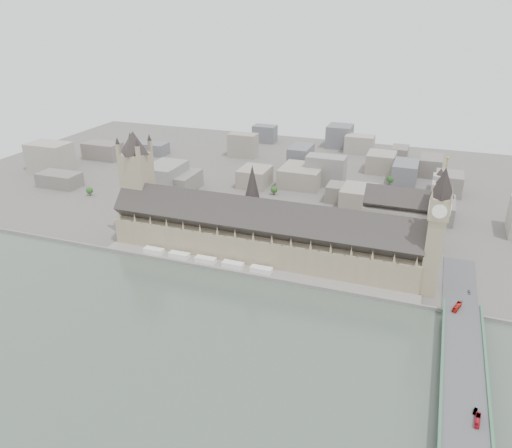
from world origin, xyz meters
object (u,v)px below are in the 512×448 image
(elizabeth_tower, at_px, (437,223))
(westminster_abbey, at_px, (404,217))
(red_bus_north, at_px, (457,307))
(car_approach, at_px, (469,292))
(red_bus_south, at_px, (478,420))
(car_silver, at_px, (475,411))
(westminster_bridge, at_px, (463,375))
(palace_of_westminster, at_px, (261,234))
(victoria_tower, at_px, (137,180))

(elizabeth_tower, bearing_deg, westminster_abbey, 107.29)
(red_bus_north, height_order, car_approach, red_bus_north)
(red_bus_south, xyz_separation_m, car_silver, (-0.72, 6.91, -0.62))
(westminster_bridge, relative_size, car_silver, 67.91)
(red_bus_north, bearing_deg, westminster_bridge, -68.96)
(westminster_abbey, height_order, car_approach, westminster_abbey)
(palace_of_westminster, height_order, westminster_bridge, palace_of_westminster)
(red_bus_south, bearing_deg, car_silver, 102.51)
(red_bus_north, bearing_deg, elizabeth_tower, 139.57)
(palace_of_westminster, xyz_separation_m, victoria_tower, (-122.00, 6.30, 32.50))
(westminster_bridge, bearing_deg, car_approach, 87.09)
(elizabeth_tower, distance_m, victoria_tower, 260.64)
(victoria_tower, bearing_deg, elizabeth_tower, -3.96)
(red_bus_south, relative_size, car_approach, 2.00)
(westminster_abbey, bearing_deg, red_bus_south, -75.80)
(westminster_bridge, distance_m, red_bus_south, 41.98)
(elizabeth_tower, relative_size, victoria_tower, 1.07)
(red_bus_south, bearing_deg, victoria_tower, 158.42)
(victoria_tower, height_order, red_bus_south, victoria_tower)
(red_bus_south, xyz_separation_m, car_approach, (-1.00, 129.48, -0.68))
(victoria_tower, bearing_deg, red_bus_north, -10.16)
(westminster_bridge, bearing_deg, westminster_abbey, 105.64)
(car_silver, xyz_separation_m, car_approach, (-0.27, 122.57, -0.05))
(victoria_tower, height_order, westminster_abbey, victoria_tower)
(westminster_abbey, distance_m, car_approach, 110.21)
(westminster_bridge, height_order, car_silver, car_silver)
(elizabeth_tower, relative_size, car_silver, 22.46)
(red_bus_south, bearing_deg, car_approach, 96.97)
(victoria_tower, xyz_separation_m, red_bus_south, (289.49, -154.60, -43.55))
(westminster_abbey, xyz_separation_m, red_bus_north, (47.21, -119.21, -13.12))
(palace_of_westminster, relative_size, red_bus_north, 21.52)
(car_silver, bearing_deg, car_approach, 103.02)
(elizabeth_tower, bearing_deg, palace_of_westminster, 175.15)
(red_bus_north, relative_size, red_bus_south, 1.22)
(westminster_bridge, distance_m, car_silver, 35.02)
(palace_of_westminster, height_order, westminster_abbey, westminster_abbey)
(palace_of_westminster, relative_size, westminster_abbey, 3.90)
(palace_of_westminster, relative_size, elizabeth_tower, 2.47)
(elizabeth_tower, distance_m, westminster_bridge, 111.81)
(car_silver, bearing_deg, red_bus_south, -71.12)
(elizabeth_tower, height_order, car_silver, elizabeth_tower)
(victoria_tower, relative_size, westminster_bridge, 0.31)
(car_approach, bearing_deg, elizabeth_tower, 163.18)
(westminster_abbey, bearing_deg, car_silver, -75.55)
(victoria_tower, height_order, car_silver, victoria_tower)
(victoria_tower, distance_m, red_bus_north, 287.87)
(victoria_tower, relative_size, car_approach, 19.76)
(elizabeth_tower, relative_size, westminster_bridge, 0.33)
(westminster_bridge, relative_size, red_bus_north, 26.39)
(red_bus_south, bearing_deg, westminster_abbey, 110.72)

